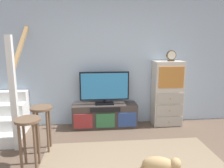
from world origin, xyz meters
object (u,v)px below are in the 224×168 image
(bar_stool_far, at_px, (42,118))
(bar_stool_near, at_px, (29,132))
(media_console, at_px, (105,115))
(television, at_px, (104,87))
(dog, at_px, (161,165))
(desk_clock, at_px, (171,56))
(side_cabinet, at_px, (167,94))

(bar_stool_far, bearing_deg, bar_stool_near, -98.91)
(media_console, xyz_separation_m, television, (0.00, 0.02, 0.58))
(television, bearing_deg, bar_stool_near, -128.92)
(media_console, distance_m, television, 0.58)
(television, height_order, bar_stool_far, television)
(bar_stool_near, relative_size, dog, 1.34)
(dog, bearing_deg, bar_stool_far, 154.91)
(desk_clock, bearing_deg, side_cabinet, 156.04)
(side_cabinet, xyz_separation_m, bar_stool_near, (-2.38, -1.36, -0.13))
(desk_clock, height_order, dog, desk_clock)
(side_cabinet, height_order, bar_stool_far, side_cabinet)
(media_console, bearing_deg, television, 90.00)
(media_console, height_order, bar_stool_near, bar_stool_near)
(media_console, relative_size, dog, 2.42)
(media_console, height_order, dog, media_console)
(side_cabinet, bearing_deg, desk_clock, -23.96)
(desk_clock, distance_m, dog, 2.20)
(desk_clock, bearing_deg, bar_stool_near, -150.98)
(side_cabinet, relative_size, desk_clock, 6.17)
(television, relative_size, side_cabinet, 0.74)
(side_cabinet, xyz_separation_m, bar_stool_far, (-2.31, -0.88, -0.12))
(side_cabinet, height_order, bar_stool_near, side_cabinet)
(media_console, distance_m, dog, 1.77)
(television, relative_size, bar_stool_far, 1.35)
(media_console, relative_size, desk_clock, 6.01)
(side_cabinet, bearing_deg, bar_stool_far, -159.17)
(desk_clock, bearing_deg, media_console, 179.79)
(desk_clock, bearing_deg, bar_stool_far, -159.77)
(television, bearing_deg, dog, -69.26)
(side_cabinet, relative_size, dog, 2.49)
(television, xyz_separation_m, bar_stool_far, (-1.03, -0.89, -0.28))
(desk_clock, xyz_separation_m, bar_stool_far, (-2.34, -0.86, -0.89))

